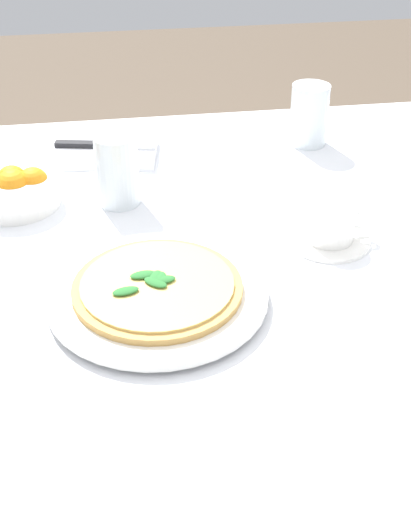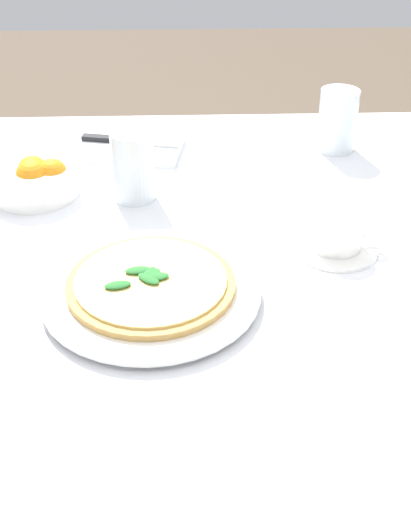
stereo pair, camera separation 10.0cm
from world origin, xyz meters
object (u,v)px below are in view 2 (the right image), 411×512
water_glass_near_right (337,124)px  pizza (151,283)px  napkin_folded (125,147)px  water_glass_left_edge (133,169)px  pizza_plate (151,291)px  coffee_cup_near_left (338,236)px  citrus_bowl (36,180)px  dinner_knife (126,141)px

water_glass_near_right → pizza: bearing=-125.9°
napkin_folded → water_glass_left_edge: bearing=-72.2°
water_glass_left_edge → water_glass_near_right: (0.39, 0.19, -0.00)m
pizza_plate → napkin_folded: size_ratio=1.28×
water_glass_near_right → coffee_cup_near_left: bearing=-100.5°
napkin_folded → citrus_bowl: size_ratio=1.58×
water_glass_left_edge → dinner_knife: size_ratio=0.63×
napkin_folded → dinner_knife: 0.01m
water_glass_left_edge → napkin_folded: bearing=98.8°
pizza → coffee_cup_near_left: 0.30m
pizza_plate → citrus_bowl: size_ratio=2.03×
water_glass_near_right → dinner_knife: size_ratio=0.62×
pizza → dinner_knife: 0.49m
pizza → coffee_cup_near_left: bearing=22.0°
pizza_plate → water_glass_near_right: bearing=54.1°
pizza → citrus_bowl: (-0.21, 0.31, 0.00)m
coffee_cup_near_left → dinner_knife: (-0.35, 0.37, -0.00)m
water_glass_near_right → citrus_bowl: size_ratio=0.81×
pizza_plate → coffee_cup_near_left: size_ratio=2.30×
coffee_cup_near_left → water_glass_near_right: (0.07, 0.37, 0.03)m
water_glass_left_edge → citrus_bowl: bearing=173.5°
pizza_plate → water_glass_left_edge: bearing=97.5°
pizza_plate → citrus_bowl: citrus_bowl is taller
pizza_plate → pizza: (-0.00, 0.00, 0.01)m
dinner_knife → citrus_bowl: 0.22m
dinner_knife → citrus_bowl: bearing=-118.9°
napkin_folded → dinner_knife: (0.00, -0.00, 0.01)m
pizza_plate → napkin_folded: bearing=98.0°
water_glass_near_right → dinner_knife: bearing=-179.9°
pizza_plate → coffee_cup_near_left: (0.28, 0.11, 0.01)m
water_glass_near_right → napkin_folded: size_ratio=0.51×
pizza_plate → water_glass_left_edge: 0.30m
water_glass_left_edge → dinner_knife: bearing=98.0°
napkin_folded → dinner_knife: dinner_knife is taller
coffee_cup_near_left → citrus_bowl: size_ratio=0.88×
coffee_cup_near_left → water_glass_near_right: size_ratio=1.09×
pizza_plate → citrus_bowl: bearing=124.1°
pizza_plate → dinner_knife: dinner_knife is taller
citrus_bowl → water_glass_near_right: bearing=16.9°
pizza → water_glass_near_right: 0.60m
napkin_folded → citrus_bowl: (-0.14, -0.17, 0.02)m
coffee_cup_near_left → water_glass_left_edge: bearing=150.8°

